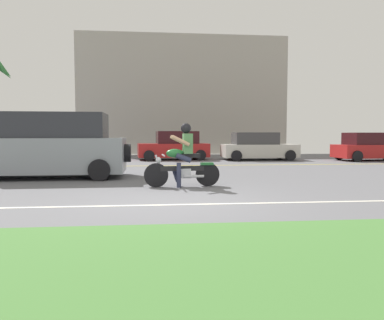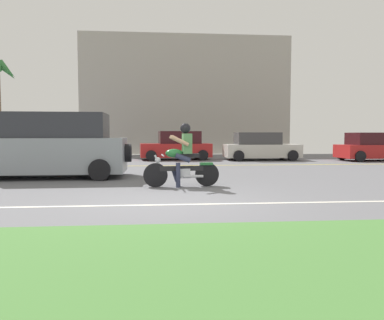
# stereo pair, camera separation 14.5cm
# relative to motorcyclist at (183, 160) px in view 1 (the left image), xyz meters

# --- Properties ---
(ground) EXTENTS (56.00, 30.00, 0.04)m
(ground) POSITION_rel_motorcyclist_xyz_m (-0.37, 0.89, -0.72)
(ground) COLOR slate
(grass_median) EXTENTS (56.00, 3.80, 0.06)m
(grass_median) POSITION_rel_motorcyclist_xyz_m (-0.37, -6.21, -0.67)
(grass_median) COLOR #477A38
(grass_median) RESTS_ON ground
(lane_line_near) EXTENTS (50.40, 0.12, 0.01)m
(lane_line_near) POSITION_rel_motorcyclist_xyz_m (-0.37, -2.51, -0.69)
(lane_line_near) COLOR silver
(lane_line_near) RESTS_ON ground
(lane_line_far) EXTENTS (50.40, 0.12, 0.01)m
(lane_line_far) POSITION_rel_motorcyclist_xyz_m (-0.37, 6.67, -0.69)
(lane_line_far) COLOR yellow
(lane_line_far) RESTS_ON ground
(motorcyclist) EXTENTS (1.98, 0.65, 1.65)m
(motorcyclist) POSITION_rel_motorcyclist_xyz_m (0.00, 0.00, 0.00)
(motorcyclist) COLOR black
(motorcyclist) RESTS_ON ground
(suv_nearby) EXTENTS (5.00, 2.22, 2.03)m
(suv_nearby) POSITION_rel_motorcyclist_xyz_m (-4.04, 2.45, 0.28)
(suv_nearby) COLOR #8C939E
(suv_nearby) RESTS_ON ground
(parked_car_1) EXTENTS (4.31, 1.95, 1.44)m
(parked_car_1) POSITION_rel_motorcyclist_xyz_m (-5.00, 11.07, -0.02)
(parked_car_1) COLOR navy
(parked_car_1) RESTS_ON ground
(parked_car_2) EXTENTS (3.91, 2.27, 1.55)m
(parked_car_2) POSITION_rel_motorcyclist_xyz_m (0.35, 10.73, 0.02)
(parked_car_2) COLOR #AD1E1E
(parked_car_2) RESTS_ON ground
(parked_car_3) EXTENTS (3.96, 2.02, 1.48)m
(parked_car_3) POSITION_rel_motorcyclist_xyz_m (4.82, 10.04, -0.00)
(parked_car_3) COLOR beige
(parked_car_3) RESTS_ON ground
(parked_car_4) EXTENTS (3.99, 2.04, 1.46)m
(parked_car_4) POSITION_rel_motorcyclist_xyz_m (10.67, 9.03, -0.01)
(parked_car_4) COLOR #AD1E1E
(parked_car_4) RESTS_ON ground
(building_far) EXTENTS (15.02, 4.00, 8.44)m
(building_far) POSITION_rel_motorcyclist_xyz_m (1.40, 18.89, 3.52)
(building_far) COLOR #A8A399
(building_far) RESTS_ON ground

